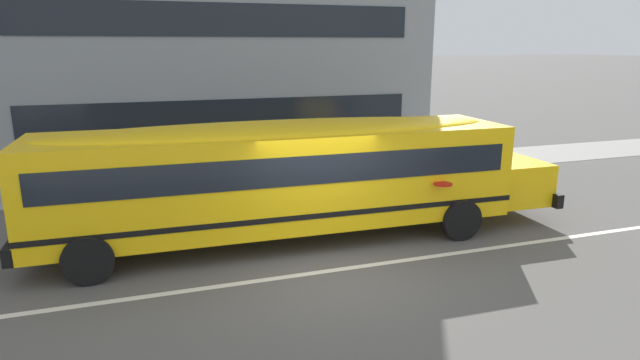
# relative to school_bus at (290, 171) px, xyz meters

# --- Properties ---
(ground_plane) EXTENTS (400.00, 400.00, 0.00)m
(ground_plane) POSITION_rel_school_bus_xyz_m (0.26, -1.95, -1.60)
(ground_plane) COLOR #54514F
(sidewalk_far) EXTENTS (120.00, 3.00, 0.01)m
(sidewalk_far) POSITION_rel_school_bus_xyz_m (0.26, 6.07, -1.59)
(sidewalk_far) COLOR gray
(sidewalk_far) RESTS_ON ground_plane
(lane_centreline) EXTENTS (110.00, 0.16, 0.01)m
(lane_centreline) POSITION_rel_school_bus_xyz_m (0.26, -1.95, -1.59)
(lane_centreline) COLOR silver
(lane_centreline) RESTS_ON ground_plane
(school_bus) EXTENTS (12.06, 3.01, 2.69)m
(school_bus) POSITION_rel_school_bus_xyz_m (0.00, 0.00, 0.00)
(school_bus) COLOR yellow
(school_bus) RESTS_ON ground_plane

